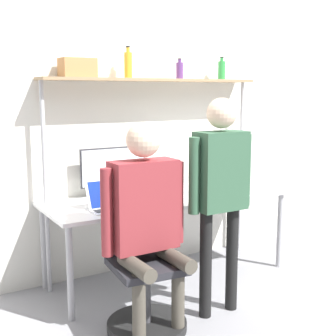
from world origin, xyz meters
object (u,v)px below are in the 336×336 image
at_px(laptop, 108,201).
at_px(bottle_green, 222,70).
at_px(bottle_purple, 180,70).
at_px(storage_box, 78,68).
at_px(office_chair, 144,288).
at_px(person_seated, 146,210).
at_px(bottle_amber, 128,64).
at_px(person_standing, 221,180).
at_px(cell_phone, 142,206).
at_px(monitor, 114,169).

bearing_deg(laptop, bottle_green, 15.88).
distance_m(laptop, bottle_purple, 1.43).
relative_size(bottle_purple, storage_box, 0.67).
distance_m(laptop, storage_box, 1.10).
relative_size(laptop, office_chair, 0.33).
bearing_deg(person_seated, bottle_amber, 69.65).
distance_m(person_standing, bottle_amber, 1.35).
bearing_deg(storage_box, person_standing, -56.56).
xyz_separation_m(office_chair, person_standing, (0.58, -0.09, 0.73)).
relative_size(office_chair, person_standing, 0.59).
xyz_separation_m(laptop, storage_box, (-0.06, 0.40, 1.03)).
distance_m(office_chair, person_standing, 0.93).
relative_size(cell_phone, office_chair, 0.16).
relative_size(office_chair, bottle_green, 4.37).
bearing_deg(bottle_green, storage_box, -180.00).
height_order(monitor, bottle_amber, bottle_amber).
xyz_separation_m(monitor, storage_box, (-0.31, -0.02, 0.85)).
bearing_deg(monitor, person_seated, -102.40).
distance_m(bottle_amber, bottle_green, 1.00).
xyz_separation_m(monitor, person_standing, (0.37, -1.04, 0.03)).
distance_m(person_seated, bottle_purple, 1.64).
distance_m(cell_phone, person_standing, 0.71).
bearing_deg(bottle_amber, laptop, -134.56).
xyz_separation_m(laptop, bottle_amber, (0.39, 0.40, 1.07)).
relative_size(monitor, bottle_purple, 3.34).
relative_size(bottle_amber, storage_box, 0.98).
height_order(monitor, storage_box, storage_box).
distance_m(office_chair, bottle_amber, 1.87).
bearing_deg(cell_phone, person_seated, -115.10).
bearing_deg(office_chair, person_standing, -8.81).
bearing_deg(person_standing, office_chair, 171.19).
bearing_deg(bottle_purple, bottle_amber, 180.00).
bearing_deg(storage_box, cell_phone, -53.90).
relative_size(monitor, storage_box, 2.23).
bearing_deg(person_seated, laptop, 92.67).
bearing_deg(monitor, office_chair, -102.69).
bearing_deg(monitor, person_standing, -70.63).
relative_size(person_standing, bottle_amber, 5.97).
bearing_deg(cell_phone, bottle_amber, 75.38).
height_order(bottle_green, storage_box, bottle_green).
bearing_deg(bottle_green, monitor, 179.10).
relative_size(monitor, laptop, 1.98).
distance_m(office_chair, storage_box, 1.81).
distance_m(cell_phone, storage_box, 1.23).
distance_m(person_standing, bottle_purple, 1.35).
distance_m(cell_phone, person_seated, 0.58).
xyz_separation_m(bottle_amber, storage_box, (-0.45, 0.00, -0.04)).
height_order(bottle_purple, bottle_amber, bottle_amber).
distance_m(cell_phone, office_chair, 0.70).
xyz_separation_m(monitor, person_seated, (-0.22, -0.99, -0.12)).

